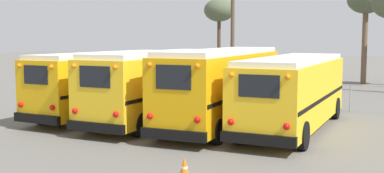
{
  "coord_description": "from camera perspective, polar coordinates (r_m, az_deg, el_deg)",
  "views": [
    {
      "loc": [
        9.0,
        -19.2,
        3.85
      ],
      "look_at": [
        0.0,
        0.16,
        1.62
      ],
      "focal_mm": 45.0,
      "sensor_mm": 36.0,
      "label": 1
    }
  ],
  "objects": [
    {
      "name": "ground_plane",
      "position": [
        21.55,
        -0.18,
        -4.32
      ],
      "size": [
        160.0,
        160.0,
        0.0
      ],
      "primitive_type": "plane",
      "color": "#66635E"
    },
    {
      "name": "school_bus_0",
      "position": [
        23.79,
        -9.82,
        0.66
      ],
      "size": [
        2.79,
        9.73,
        3.08
      ],
      "color": "#EAAA0F",
      "rests_on": "ground"
    },
    {
      "name": "school_bus_1",
      "position": [
        21.89,
        -3.88,
        0.38
      ],
      "size": [
        2.7,
        9.72,
        3.17
      ],
      "color": "yellow",
      "rests_on": "ground"
    },
    {
      "name": "school_bus_2",
      "position": [
        20.77,
        3.66,
        0.24
      ],
      "size": [
        2.69,
        10.03,
        3.3
      ],
      "color": "#E5A00C",
      "rests_on": "ground"
    },
    {
      "name": "school_bus_3",
      "position": [
        20.18,
        11.96,
        -0.43
      ],
      "size": [
        2.67,
        9.73,
        3.01
      ],
      "color": "yellow",
      "rests_on": "ground"
    },
    {
      "name": "utility_pole",
      "position": [
        32.38,
        4.83,
        7.01
      ],
      "size": [
        1.8,
        0.26,
        8.53
      ],
      "color": "brown",
      "rests_on": "ground"
    },
    {
      "name": "bare_tree_1",
      "position": [
        41.46,
        3.23,
        8.85
      ],
      "size": [
        2.58,
        2.58,
        7.03
      ],
      "color": "#473323",
      "rests_on": "ground"
    },
    {
      "name": "bare_tree_3",
      "position": [
        41.52,
        19.93,
        9.38
      ],
      "size": [
        2.97,
        2.97,
        7.9
      ],
      "color": "brown",
      "rests_on": "ground"
    },
    {
      "name": "fence_line",
      "position": [
        27.05,
        5.36,
        -0.14
      ],
      "size": [
        17.1,
        0.06,
        1.42
      ],
      "color": "#939399",
      "rests_on": "ground"
    },
    {
      "name": "traffic_cone",
      "position": [
        13.0,
        -0.9,
        -9.73
      ],
      "size": [
        0.36,
        0.36,
        0.66
      ],
      "color": "orange",
      "rests_on": "ground"
    }
  ]
}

